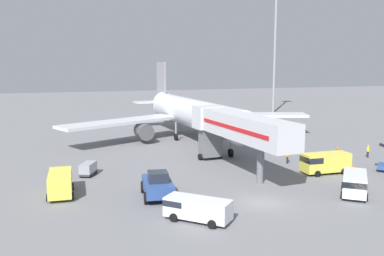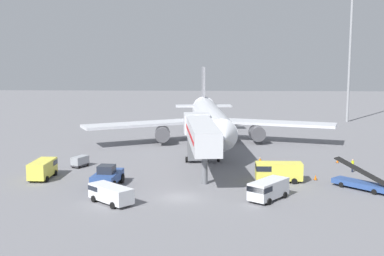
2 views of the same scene
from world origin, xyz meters
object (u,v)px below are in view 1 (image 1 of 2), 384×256
at_px(service_van_mid_center, 196,208).
at_px(ground_crew_worker_foreground, 368,151).
at_px(baggage_cart_outer_right, 88,168).
at_px(ground_crew_worker_midground, 287,156).
at_px(safety_cone_bravo, 354,166).
at_px(pushback_tug, 158,185).
at_px(jet_bridge, 235,127).
at_px(service_van_near_left, 60,182).
at_px(service_van_rear_left, 324,162).
at_px(airplane_at_gate, 192,114).
at_px(service_van_far_center, 355,183).
at_px(apron_light_mast, 276,27).
at_px(safety_cone_alpha, 338,147).

xyz_separation_m(service_van_mid_center, ground_crew_worker_foreground, (28.19, 14.62, -0.15)).
relative_size(service_van_mid_center, baggage_cart_outer_right, 1.90).
distance_m(ground_crew_worker_foreground, ground_crew_worker_midground, 11.72).
bearing_deg(safety_cone_bravo, pushback_tug, -171.12).
distance_m(jet_bridge, service_van_near_left, 19.72).
xyz_separation_m(service_van_rear_left, safety_cone_bravo, (4.68, 0.98, -1.00)).
distance_m(service_van_near_left, safety_cone_bravo, 32.87).
relative_size(airplane_at_gate, ground_crew_worker_midground, 23.77).
bearing_deg(baggage_cart_outer_right, safety_cone_bravo, -11.12).
distance_m(service_van_rear_left, service_van_far_center, 7.89).
xyz_separation_m(ground_crew_worker_midground, apron_light_mast, (23.46, 48.16, 19.73)).
bearing_deg(apron_light_mast, service_van_rear_left, -112.26).
distance_m(service_van_far_center, ground_crew_worker_midground, 13.06).
bearing_deg(safety_cone_bravo, ground_crew_worker_foreground, 37.86).
relative_size(jet_bridge, service_van_mid_center, 3.71).
xyz_separation_m(baggage_cart_outer_right, ground_crew_worker_midground, (23.73, -1.47, 0.15)).
bearing_deg(safety_cone_bravo, safety_cone_alpha, 63.32).
xyz_separation_m(jet_bridge, pushback_tug, (-10.47, -6.94, -3.87)).
distance_m(baggage_cart_outer_right, ground_crew_worker_foreground, 35.49).
xyz_separation_m(pushback_tug, service_van_mid_center, (1.61, -6.55, -0.11)).
xyz_separation_m(airplane_at_gate, pushback_tug, (-11.59, -26.96, -3.06)).
distance_m(jet_bridge, pushback_tug, 13.15).
bearing_deg(jet_bridge, service_van_near_left, -169.53).
xyz_separation_m(pushback_tug, safety_cone_bravo, (24.30, 3.80, -0.85)).
bearing_deg(service_van_mid_center, ground_crew_worker_midground, 41.88).
xyz_separation_m(service_van_near_left, safety_cone_bravo, (32.86, 0.37, -0.93)).
distance_m(service_van_rear_left, baggage_cart_outer_right, 26.19).
relative_size(service_van_mid_center, service_van_near_left, 1.02).
bearing_deg(pushback_tug, safety_cone_alpha, 25.02).
relative_size(ground_crew_worker_midground, safety_cone_alpha, 2.98).
relative_size(pushback_tug, service_van_rear_left, 1.01).
bearing_deg(service_van_rear_left, service_van_near_left, 178.77).
distance_m(service_van_near_left, ground_crew_worker_midground, 27.06).
bearing_deg(service_van_far_center, apron_light_mast, 68.70).
bearing_deg(pushback_tug, airplane_at_gate, 66.74).
relative_size(safety_cone_bravo, apron_light_mast, 0.02).
bearing_deg(ground_crew_worker_midground, jet_bridge, -170.47).
relative_size(service_van_rear_left, baggage_cart_outer_right, 1.99).
height_order(jet_bridge, service_van_mid_center, jet_bridge).
distance_m(jet_bridge, service_van_mid_center, 16.62).
bearing_deg(jet_bridge, safety_cone_bravo, -12.81).
xyz_separation_m(service_van_mid_center, service_van_near_left, (-10.16, 9.97, 0.19)).
bearing_deg(pushback_tug, service_van_far_center, -15.28).
xyz_separation_m(jet_bridge, ground_crew_worker_foreground, (19.33, 1.13, -4.13)).
distance_m(airplane_at_gate, service_van_far_center, 32.51).
bearing_deg(service_van_near_left, airplane_at_gate, 49.44).
xyz_separation_m(service_van_rear_left, ground_crew_worker_midground, (-1.54, 5.40, -0.37)).
xyz_separation_m(airplane_at_gate, ground_crew_worker_midground, (6.49, -18.74, -3.28)).
bearing_deg(baggage_cart_outer_right, ground_crew_worker_midground, -3.54).
height_order(service_van_rear_left, apron_light_mast, apron_light_mast).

